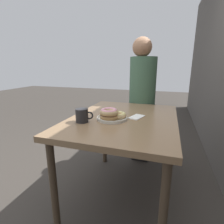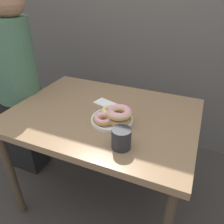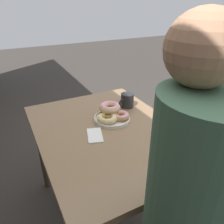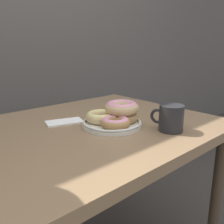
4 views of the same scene
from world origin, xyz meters
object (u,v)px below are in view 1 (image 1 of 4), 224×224
at_px(person_figure, 142,100).
at_px(coffee_mug, 82,115).
at_px(donut_plate, 111,115).
at_px(dining_table, 124,126).
at_px(napkin, 137,117).

bearing_deg(person_figure, coffee_mug, -18.30).
bearing_deg(donut_plate, dining_table, 143.96).
bearing_deg(dining_table, coffee_mug, -50.19).
xyz_separation_m(dining_table, coffee_mug, (0.22, -0.26, 0.13)).
bearing_deg(napkin, coffee_mug, -55.94).
height_order(coffee_mug, person_figure, person_figure).
relative_size(donut_plate, person_figure, 0.17).
bearing_deg(donut_plate, napkin, 126.40).
xyz_separation_m(dining_table, donut_plate, (0.10, -0.07, 0.12)).
relative_size(dining_table, coffee_mug, 8.74).
relative_size(dining_table, donut_plate, 4.59).
xyz_separation_m(donut_plate, napkin, (-0.13, 0.18, -0.04)).
xyz_separation_m(donut_plate, person_figure, (-0.82, 0.12, -0.03)).
relative_size(person_figure, napkin, 8.49).
xyz_separation_m(donut_plate, coffee_mug, (0.12, -0.19, 0.01)).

